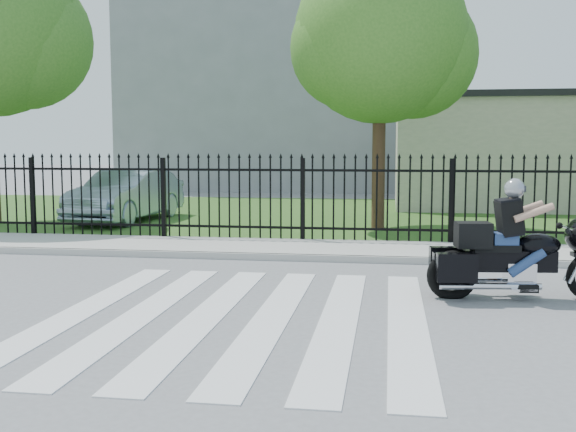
# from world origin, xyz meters

# --- Properties ---
(ground) EXTENTS (120.00, 120.00, 0.00)m
(ground) POSITION_xyz_m (0.00, 0.00, 0.00)
(ground) COLOR slate
(ground) RESTS_ON ground
(crosswalk) EXTENTS (5.00, 5.50, 0.01)m
(crosswalk) POSITION_xyz_m (0.00, 0.00, 0.01)
(crosswalk) COLOR silver
(crosswalk) RESTS_ON ground
(sidewalk) EXTENTS (40.00, 2.00, 0.12)m
(sidewalk) POSITION_xyz_m (0.00, 5.00, 0.06)
(sidewalk) COLOR #ADAAA3
(sidewalk) RESTS_ON ground
(curb) EXTENTS (40.00, 0.12, 0.12)m
(curb) POSITION_xyz_m (0.00, 4.00, 0.06)
(curb) COLOR #ADAAA3
(curb) RESTS_ON ground
(grass_strip) EXTENTS (40.00, 12.00, 0.02)m
(grass_strip) POSITION_xyz_m (0.00, 12.00, 0.01)
(grass_strip) COLOR #2E531C
(grass_strip) RESTS_ON ground
(iron_fence) EXTENTS (26.00, 0.04, 1.80)m
(iron_fence) POSITION_xyz_m (0.00, 6.00, 0.90)
(iron_fence) COLOR black
(iron_fence) RESTS_ON ground
(tree_mid) EXTENTS (4.20, 4.20, 6.78)m
(tree_mid) POSITION_xyz_m (1.50, 9.00, 4.67)
(tree_mid) COLOR #382316
(tree_mid) RESTS_ON ground
(building_low) EXTENTS (10.00, 6.00, 3.50)m
(building_low) POSITION_xyz_m (7.00, 16.00, 1.75)
(building_low) COLOR beige
(building_low) RESTS_ON ground
(building_low_roof) EXTENTS (10.20, 6.20, 0.20)m
(building_low_roof) POSITION_xyz_m (7.00, 16.00, 3.60)
(building_low_roof) COLOR black
(building_low_roof) RESTS_ON building_low
(building_tall) EXTENTS (15.00, 10.00, 12.00)m
(building_tall) POSITION_xyz_m (-3.00, 26.00, 6.00)
(building_tall) COLOR gray
(building_tall) RESTS_ON ground
(motorcycle_rider) EXTENTS (2.51, 0.95, 1.66)m
(motorcycle_rider) POSITION_xyz_m (3.46, 1.49, 0.68)
(motorcycle_rider) COLOR black
(motorcycle_rider) RESTS_ON ground
(parked_car) EXTENTS (1.93, 4.43, 1.42)m
(parked_car) POSITION_xyz_m (-5.23, 9.47, 0.73)
(parked_car) COLOR #92A7B8
(parked_car) RESTS_ON grass_strip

